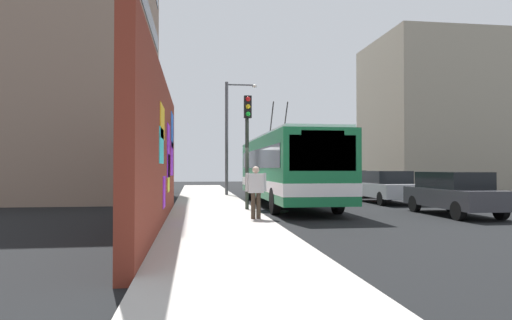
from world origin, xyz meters
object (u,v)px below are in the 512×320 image
parked_car_black (320,180)px  street_lamp (230,130)px  parked_car_silver (385,186)px  traffic_light (247,133)px  city_bus (285,167)px  parked_car_dark_gray (454,192)px  parked_car_red (347,182)px  pedestrian_at_curb (256,188)px

parked_car_black → street_lamp: size_ratio=0.62×
parked_car_silver → traffic_light: 8.75m
city_bus → parked_car_silver: size_ratio=2.68×
city_bus → parked_car_dark_gray: (-5.01, -5.20, -0.94)m
parked_car_silver → parked_car_red: bearing=0.0°
traffic_light → city_bus: bearing=-33.2°
parked_car_red → pedestrian_at_curb: (-12.99, 7.46, 0.26)m
pedestrian_at_curb → parked_car_red: bearing=-29.9°
parked_car_dark_gray → pedestrian_at_curb: pedestrian_at_curb is taller
city_bus → parked_car_black: bearing=-22.8°
parked_car_silver → traffic_light: bearing=119.7°
parked_car_dark_gray → traffic_light: bearing=76.8°
parked_car_red → parked_car_black: same height
parked_car_dark_gray → parked_car_silver: bearing=-0.0°
parked_car_dark_gray → street_lamp: 13.76m
traffic_light → street_lamp: bearing=-0.7°
parked_car_silver → street_lamp: bearing=53.5°
parked_car_red → street_lamp: size_ratio=0.67×
parked_car_dark_gray → parked_car_silver: (5.92, -0.00, 0.00)m
parked_car_silver → street_lamp: street_lamp is taller
parked_car_red → traffic_light: (-9.85, 7.35, 2.22)m
street_lamp → city_bus: bearing=-162.0°
parked_car_black → traffic_light: traffic_light is taller
parked_car_dark_gray → pedestrian_at_curb: 7.60m
parked_car_silver → street_lamp: size_ratio=0.68×
city_bus → traffic_light: bearing=146.8°
parked_car_black → street_lamp: (-6.11, 7.24, 3.16)m
parked_car_red → pedestrian_at_curb: 14.98m
parked_car_silver → pedestrian_at_curb: 10.46m
parked_car_silver → parked_car_black: bearing=0.0°
street_lamp → pedestrian_at_curb: bearing=179.0°
parked_car_silver → pedestrian_at_curb: size_ratio=2.79×
pedestrian_at_curb → traffic_light: traffic_light is taller
city_bus → parked_car_dark_gray: bearing=-133.9°
parked_car_red → parked_car_black: bearing=0.0°
city_bus → street_lamp: bearing=18.0°
traffic_light → parked_car_dark_gray: bearing=-103.2°
street_lamp → traffic_light: bearing=179.3°
city_bus → parked_car_red: bearing=-38.4°
parked_car_black → traffic_light: size_ratio=0.95×
parked_car_dark_gray → parked_car_silver: 5.92m
parked_car_dark_gray → traffic_light: 7.87m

